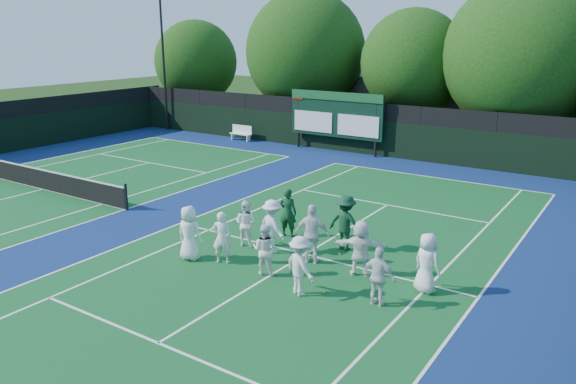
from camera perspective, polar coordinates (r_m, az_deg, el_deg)
The scene contains 31 objects.
ground at distance 17.33m, azimuth 0.02°, elevation -7.43°, with size 120.00×120.00×0.00m, color #16340E.
court_apron at distance 21.67m, azimuth -11.84°, elevation -2.90°, with size 34.00×32.00×0.01m, color navy.
near_court at distance 18.11m, azimuth 1.78°, elevation -6.35°, with size 11.05×23.85×0.01m.
left_court at distance 27.75m, azimuth -23.58°, elevation 0.27°, with size 11.05×23.85×0.01m.
back_fence at distance 33.25m, azimuth 6.71°, elevation 6.29°, with size 34.00×0.08×3.00m.
scoreboard at distance 33.22m, azimuth 4.86°, elevation 7.80°, with size 6.00×0.21×3.55m.
clubhouse at distance 39.09m, azimuth 17.47°, elevation 8.07°, with size 18.00×6.00×4.00m, color #5B5B60.
light_pole_left at distance 41.55m, azimuth -12.65°, elevation 14.80°, with size 1.20×0.30×10.12m.
tennis_net at distance 27.64m, azimuth -23.69°, elevation 1.23°, with size 11.30×0.10×1.10m.
bench at distance 37.07m, azimuth -4.76°, elevation 6.06°, with size 1.58×0.44×1.00m.
tree_a at distance 44.58m, azimuth -9.10°, elevation 12.71°, with size 6.28×6.28×7.80m.
tree_b at distance 38.59m, azimuth 2.02°, elevation 13.72°, with size 8.01×8.01×9.59m.
tree_c at distance 35.22m, azimuth 12.87°, elevation 12.48°, with size 6.28×6.28×8.28m.
tree_d at distance 33.50m, azimuth 22.92°, elevation 12.29°, with size 8.38×8.38×9.85m.
tennis_ball_0 at distance 18.26m, azimuth 0.96°, elevation -6.06°, with size 0.07×0.07×0.07m, color #B5D318.
tennis_ball_1 at distance 19.63m, azimuth 5.25°, elevation -4.52°, with size 0.07×0.07×0.07m, color #B5D318.
tennis_ball_2 at distance 15.59m, azimuth 3.67°, elevation -10.14°, with size 0.07×0.07×0.07m, color #B5D318.
tennis_ball_3 at distance 19.71m, azimuth -7.01°, elevation -4.50°, with size 0.07×0.07×0.07m, color #B5D318.
tennis_ball_5 at distance 18.14m, azimuth 5.26°, elevation -6.30°, with size 0.07×0.07×0.07m, color #B5D318.
player_front_0 at distance 17.71m, azimuth -9.99°, elevation -4.13°, with size 0.85×0.55×1.74m, color white.
player_front_1 at distance 17.31m, azimuth -6.73°, elevation -4.62°, with size 0.61×0.40×1.66m, color white.
player_front_2 at distance 16.45m, azimuth -2.39°, elevation -5.84°, with size 0.76×0.59×1.55m, color white.
player_front_3 at distance 15.19m, azimuth 1.25°, elevation -7.51°, with size 1.08×0.62×1.67m, color silver.
player_front_4 at distance 14.82m, azimuth 9.21°, elevation -8.48°, with size 0.94×0.39×1.61m, color silver.
player_back_0 at distance 18.67m, azimuth -4.32°, elevation -3.16°, with size 0.76×0.59×1.56m, color white.
player_back_1 at distance 18.00m, azimuth -1.60°, elevation -3.51°, with size 1.14×0.66×1.77m, color white.
player_back_2 at distance 17.18m, azimuth 2.47°, elevation -4.30°, with size 1.10×0.46×1.87m, color silver.
player_back_3 at distance 16.50m, azimuth 7.40°, elevation -5.65°, with size 1.56×0.50×1.69m, color white.
player_back_4 at distance 15.79m, azimuth 13.92°, elevation -7.02°, with size 0.83×0.54×1.69m, color white.
coach_left at distance 19.39m, azimuth -0.03°, elevation -2.10°, with size 0.63×0.42×1.74m, color #103B20.
coach_right at distance 18.31m, azimuth 5.88°, elevation -3.12°, with size 1.19×0.68×1.84m, color #0F3920.
Camera 1 is at (8.80, -13.25, 6.89)m, focal length 35.00 mm.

